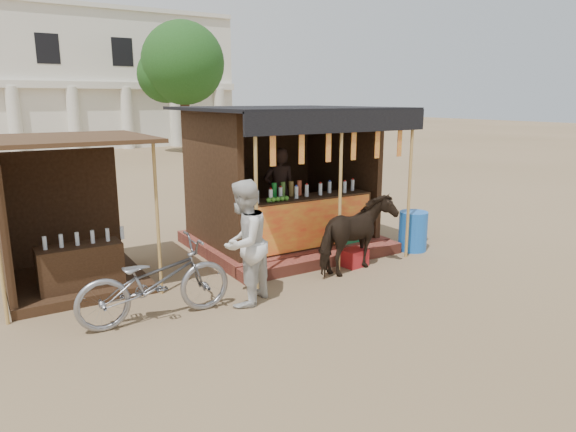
# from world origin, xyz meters

# --- Properties ---
(ground) EXTENTS (120.00, 120.00, 0.00)m
(ground) POSITION_xyz_m (0.00, 0.00, 0.00)
(ground) COLOR #846B4C
(ground) RESTS_ON ground
(main_stall) EXTENTS (3.60, 3.61, 2.78)m
(main_stall) POSITION_xyz_m (1.00, 3.36, 1.03)
(main_stall) COLOR brown
(main_stall) RESTS_ON ground
(secondary_stall) EXTENTS (2.40, 2.40, 2.38)m
(secondary_stall) POSITION_xyz_m (-3.17, 3.24, 0.85)
(secondary_stall) COLOR #392314
(secondary_stall) RESTS_ON ground
(cow) EXTENTS (1.68, 1.07, 1.31)m
(cow) POSITION_xyz_m (1.25, 1.38, 0.65)
(cow) COLOR black
(cow) RESTS_ON ground
(motorbike) EXTENTS (2.10, 0.76, 1.10)m
(motorbike) POSITION_xyz_m (-2.30, 1.26, 0.55)
(motorbike) COLOR gray
(motorbike) RESTS_ON ground
(bystander) EXTENTS (1.12, 1.07, 1.83)m
(bystander) POSITION_xyz_m (-1.03, 1.14, 0.91)
(bystander) COLOR silver
(bystander) RESTS_ON ground
(blue_barrel) EXTENTS (0.71, 0.71, 0.78)m
(blue_barrel) POSITION_xyz_m (3.04, 1.83, 0.39)
(blue_barrel) COLOR blue
(blue_barrel) RESTS_ON ground
(red_crate) EXTENTS (0.47, 0.41, 0.31)m
(red_crate) POSITION_xyz_m (1.42, 1.65, 0.15)
(red_crate) COLOR maroon
(red_crate) RESTS_ON ground
(cooler) EXTENTS (0.68, 0.50, 0.46)m
(cooler) POSITION_xyz_m (1.83, 2.42, 0.23)
(cooler) COLOR #166738
(cooler) RESTS_ON ground
(background_building) EXTENTS (26.00, 7.45, 8.18)m
(background_building) POSITION_xyz_m (-2.00, 29.94, 3.98)
(background_building) COLOR silver
(background_building) RESTS_ON ground
(tree) EXTENTS (4.50, 4.40, 7.00)m
(tree) POSITION_xyz_m (5.81, 22.14, 4.63)
(tree) COLOR #382314
(tree) RESTS_ON ground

